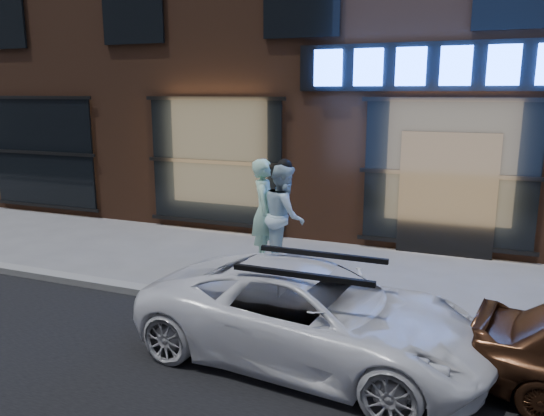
# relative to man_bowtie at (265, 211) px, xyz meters

# --- Properties ---
(ground) EXTENTS (90.00, 90.00, 0.00)m
(ground) POSITION_rel_man_bowtie_xyz_m (3.13, -2.30, -0.97)
(ground) COLOR slate
(ground) RESTS_ON ground
(curb) EXTENTS (60.00, 0.25, 0.12)m
(curb) POSITION_rel_man_bowtie_xyz_m (3.13, -2.30, -0.91)
(curb) COLOR gray
(curb) RESTS_ON ground
(storefront_building) EXTENTS (30.20, 8.28, 10.30)m
(storefront_building) POSITION_rel_man_bowtie_xyz_m (3.12, 5.69, 4.18)
(storefront_building) COLOR #54301E
(storefront_building) RESTS_ON ground
(man_bowtie) EXTENTS (0.64, 0.81, 1.94)m
(man_bowtie) POSITION_rel_man_bowtie_xyz_m (0.00, 0.00, 0.00)
(man_bowtie) COLOR #B3ECD2
(man_bowtie) RESTS_ON ground
(man_cap) EXTENTS (1.01, 1.12, 1.89)m
(man_cap) POSITION_rel_man_bowtie_xyz_m (0.44, -0.12, -0.02)
(man_cap) COLOR white
(man_cap) RESTS_ON ground
(white_suv) EXTENTS (4.31, 2.32, 1.15)m
(white_suv) POSITION_rel_man_bowtie_xyz_m (1.96, -3.33, -0.39)
(white_suv) COLOR white
(white_suv) RESTS_ON ground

